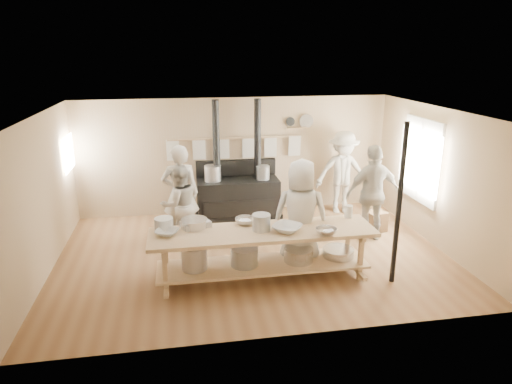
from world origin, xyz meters
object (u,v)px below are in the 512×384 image
stove (238,194)px  prep_table (262,249)px  cook_by_window (343,173)px  roasting_pan (196,224)px  cook_far_left (180,194)px  cook_left (180,205)px  cook_right (373,193)px  cook_center (301,215)px  chair (375,219)px

stove → prep_table: stove is taller
cook_by_window → roasting_pan: 4.25m
cook_far_left → roasting_pan: size_ratio=4.33×
cook_left → cook_right: 3.71m
stove → cook_left: 1.82m
prep_table → cook_by_window: cook_by_window is taller
cook_center → roasting_pan: (-1.75, 0.01, -0.05)m
cook_far_left → cook_right: size_ratio=1.01×
cook_far_left → chair: 4.01m
cook_center → roasting_pan: size_ratio=4.31×
cook_left → cook_right: size_ratio=0.81×
prep_table → roasting_pan: size_ratio=8.16×
prep_table → cook_right: size_ratio=1.89×
cook_center → chair: cook_center is taller
cook_center → cook_left: bearing=-22.4°
cook_far_left → cook_by_window: size_ratio=1.01×
stove → cook_by_window: bearing=-4.0°
cook_by_window → cook_center: bearing=-116.2°
cook_by_window → roasting_pan: (-3.42, -2.52, -0.04)m
cook_center → cook_right: cook_center is taller
cook_center → cook_by_window: (1.67, 2.53, -0.01)m
cook_far_left → cook_by_window: cook_far_left is taller
roasting_pan → cook_right: bearing=14.8°
cook_right → roasting_pan: size_ratio=4.31×
cook_right → cook_by_window: cook_right is taller
prep_table → cook_far_left: size_ratio=1.88×
cook_left → roasting_pan: cook_left is taller
cook_right → chair: cook_right is taller
prep_table → cook_left: 2.17m
cook_right → cook_far_left: bearing=-14.9°
cook_far_left → cook_left: cook_far_left is taller
prep_table → chair: (2.68, 1.68, -0.28)m
cook_far_left → cook_by_window: (3.63, 1.02, -0.01)m
roasting_pan → cook_left: bearing=99.5°
stove → cook_by_window: size_ratio=1.38×
prep_table → cook_right: bearing=27.4°
prep_table → roasting_pan: roasting_pan is taller
cook_center → prep_table: bearing=37.1°
cook_right → cook_by_window: (-0.02, 1.61, -0.01)m
stove → cook_right: stove is taller
prep_table → cook_far_left: bearing=124.4°
stove → cook_by_window: (2.38, -0.17, 0.42)m
stove → chair: stove is taller
prep_table → cook_far_left: 2.26m
roasting_pan → cook_far_left: bearing=98.3°
prep_table → roasting_pan: (-1.04, 0.33, 0.38)m
stove → chair: (2.68, -1.34, -0.28)m
cook_by_window → roasting_pan: bearing=-136.4°
stove → cook_right: size_ratio=1.37×
stove → chair: 3.01m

